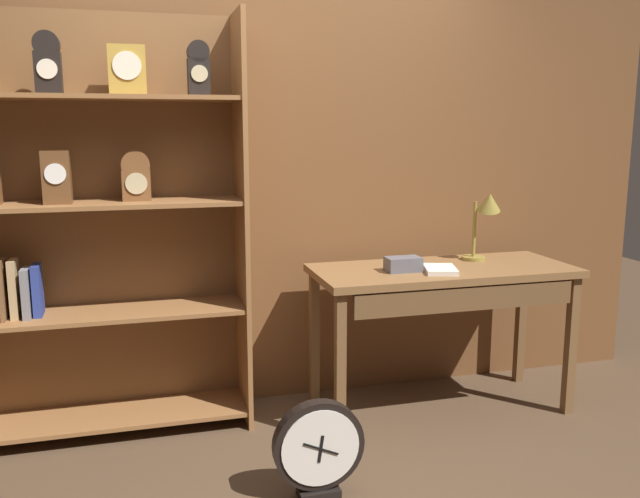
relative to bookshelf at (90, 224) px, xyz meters
The scene contains 7 objects.
back_wood_panel 0.98m from the bookshelf, 12.51° to the left, with size 4.80×0.05×2.60m, color brown.
bookshelf is the anchor object (origin of this frame).
workbench 1.88m from the bookshelf, ahead, with size 1.42×0.59×0.82m.
desk_lamp 2.13m from the bookshelf, ahead, with size 0.22×0.21×0.41m.
toolbox_small 1.61m from the bookshelf, ahead, with size 0.18×0.11×0.08m, color #595960.
open_repair_manual 1.81m from the bookshelf, 10.86° to the right, with size 0.16×0.22×0.03m, color silver.
round_clock_large 1.58m from the bookshelf, 45.26° to the right, with size 0.40×0.11×0.44m.
Camera 1 is at (-0.71, -2.33, 1.58)m, focal length 37.36 mm.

